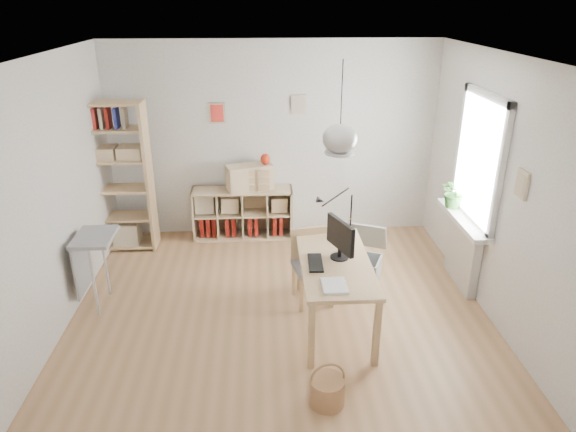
{
  "coord_description": "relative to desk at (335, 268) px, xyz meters",
  "views": [
    {
      "loc": [
        -0.17,
        -4.69,
        3.19
      ],
      "look_at": [
        0.1,
        0.3,
        1.05
      ],
      "focal_mm": 32.0,
      "sensor_mm": 36.0,
      "label": 1
    }
  ],
  "objects": [
    {
      "name": "ground",
      "position": [
        -0.55,
        0.15,
        -0.66
      ],
      "size": [
        4.5,
        4.5,
        0.0
      ],
      "primitive_type": "plane",
      "color": "tan",
      "rests_on": "ground"
    },
    {
      "name": "room_shell",
      "position": [
        -0.0,
        0.0,
        1.34
      ],
      "size": [
        4.5,
        4.5,
        4.5
      ],
      "color": "white",
      "rests_on": "ground"
    },
    {
      "name": "window_unit",
      "position": [
        1.68,
        0.75,
        0.89
      ],
      "size": [
        0.07,
        1.16,
        1.46
      ],
      "color": "white",
      "rests_on": "ground"
    },
    {
      "name": "radiator",
      "position": [
        1.64,
        0.75,
        -0.26
      ],
      "size": [
        0.1,
        0.8,
        0.8
      ],
      "primitive_type": "cube",
      "color": "silver",
      "rests_on": "ground"
    },
    {
      "name": "windowsill",
      "position": [
        1.59,
        0.75,
        0.17
      ],
      "size": [
        0.22,
        1.2,
        0.06
      ],
      "primitive_type": "cube",
      "color": "white",
      "rests_on": "radiator"
    },
    {
      "name": "desk",
      "position": [
        0.0,
        0.0,
        0.0
      ],
      "size": [
        0.7,
        1.5,
        0.75
      ],
      "color": "#E2BA82",
      "rests_on": "ground"
    },
    {
      "name": "cube_shelf",
      "position": [
        -1.02,
        2.23,
        -0.36
      ],
      "size": [
        1.4,
        0.38,
        0.72
      ],
      "color": "beige",
      "rests_on": "ground"
    },
    {
      "name": "tall_bookshelf",
      "position": [
        -2.59,
        1.95,
        0.43
      ],
      "size": [
        0.8,
        0.38,
        2.0
      ],
      "color": "#E2BA82",
      "rests_on": "ground"
    },
    {
      "name": "side_table",
      "position": [
        -2.59,
        0.5,
        0.01
      ],
      "size": [
        0.4,
        0.55,
        0.85
      ],
      "color": "#9A9A9D",
      "rests_on": "ground"
    },
    {
      "name": "chair",
      "position": [
        -0.19,
        0.49,
        -0.18
      ],
      "size": [
        0.47,
        0.47,
        0.83
      ],
      "rotation": [
        0.0,
        0.0,
        0.18
      ],
      "color": "#9A9A9D",
      "rests_on": "ground"
    },
    {
      "name": "wicker_basket",
      "position": [
        -0.21,
        -1.17,
        -0.52
      ],
      "size": [
        0.3,
        0.3,
        0.41
      ],
      "rotation": [
        0.0,
        0.0,
        0.14
      ],
      "color": "#986845",
      "rests_on": "ground"
    },
    {
      "name": "storage_chest",
      "position": [
        0.43,
        0.95,
        -0.46
      ],
      "size": [
        0.79,
        0.83,
        0.62
      ],
      "rotation": [
        0.0,
        0.0,
        -0.41
      ],
      "color": "#BBBBB6",
      "rests_on": "ground"
    },
    {
      "name": "monitor",
      "position": [
        0.05,
        0.04,
        0.32
      ],
      "size": [
        0.21,
        0.45,
        0.41
      ],
      "rotation": [
        0.0,
        0.0,
        0.38
      ],
      "color": "black",
      "rests_on": "desk"
    },
    {
      "name": "keyboard",
      "position": [
        -0.21,
        -0.06,
        0.1
      ],
      "size": [
        0.15,
        0.38,
        0.02
      ],
      "primitive_type": "cube",
      "rotation": [
        0.0,
        0.0,
        -0.04
      ],
      "color": "black",
      "rests_on": "desk"
    },
    {
      "name": "task_lamp",
      "position": [
        0.05,
        0.61,
        0.41
      ],
      "size": [
        0.44,
        0.16,
        0.47
      ],
      "color": "black",
      "rests_on": "desk"
    },
    {
      "name": "yarn_ball",
      "position": [
        0.15,
        0.5,
        0.18
      ],
      "size": [
        0.17,
        0.17,
        0.17
      ],
      "primitive_type": "sphere",
      "color": "#4B0A17",
      "rests_on": "desk"
    },
    {
      "name": "paper_tray",
      "position": [
        -0.08,
        -0.52,
        0.11
      ],
      "size": [
        0.23,
        0.29,
        0.03
      ],
      "primitive_type": "cube",
      "rotation": [
        0.0,
        0.0,
        0.02
      ],
      "color": "white",
      "rests_on": "desk"
    },
    {
      "name": "drawer_chest",
      "position": [
        -0.89,
        2.19,
        0.24
      ],
      "size": [
        0.67,
        0.45,
        0.35
      ],
      "primitive_type": "cube",
      "rotation": [
        0.0,
        0.0,
        0.3
      ],
      "color": "beige",
      "rests_on": "cube_shelf"
    },
    {
      "name": "red_vase",
      "position": [
        -0.67,
        2.19,
        0.49
      ],
      "size": [
        0.13,
        0.13,
        0.16
      ],
      "primitive_type": "ellipsoid",
      "color": "#A01E0D",
      "rests_on": "drawer_chest"
    },
    {
      "name": "potted_plant",
      "position": [
        1.57,
        1.06,
        0.39
      ],
      "size": [
        0.41,
        0.38,
        0.38
      ],
      "primitive_type": "imported",
      "rotation": [
        0.0,
        0.0,
        0.29
      ],
      "color": "#2C5D23",
      "rests_on": "windowsill"
    }
  ]
}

